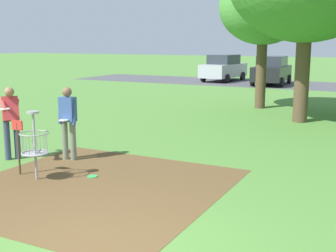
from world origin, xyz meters
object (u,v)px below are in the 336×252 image
player_throwing (11,118)px  tree_near_left (264,7)px  parked_car_center_left (272,70)px  frisbee_by_tee (27,154)px  parked_car_leftmost (224,68)px  disc_golf_basket (33,142)px  player_foreground_watching (68,119)px  frisbee_mid_grass (92,176)px

player_throwing → tree_near_left: (2.94, 10.75, 3.10)m
parked_car_center_left → frisbee_by_tee: bearing=-92.4°
player_throwing → parked_car_leftmost: 22.56m
disc_golf_basket → parked_car_leftmost: size_ratio=0.32×
player_throwing → disc_golf_basket: bearing=-30.9°
player_foreground_watching → parked_car_leftmost: parked_car_leftmost is taller
frisbee_mid_grass → tree_near_left: tree_near_left is taller
player_throwing → frisbee_mid_grass: player_throwing is taller
player_throwing → parked_car_center_left: (0.83, 21.06, -0.06)m
parked_car_center_left → frisbee_mid_grass: bearing=-85.5°
frisbee_mid_grass → frisbee_by_tee: bearing=163.4°
player_foreground_watching → disc_golf_basket: bearing=-77.2°
parked_car_leftmost → frisbee_mid_grass: bearing=-76.5°
disc_golf_basket → tree_near_left: size_ratio=0.25×
tree_near_left → parked_car_center_left: (-2.11, 10.31, -3.16)m
disc_golf_basket → parked_car_center_left: bearing=91.9°
disc_golf_basket → player_foreground_watching: bearing=102.8°
player_foreground_watching → parked_car_center_left: 20.48m
player_throwing → frisbee_mid_grass: size_ratio=8.09×
player_throwing → frisbee_by_tee: player_throwing is taller
disc_golf_basket → frisbee_mid_grass: 1.37m
parked_car_leftmost → frisbee_by_tee: bearing=-82.5°
frisbee_by_tee → parked_car_leftmost: bearing=97.5°
player_foreground_watching → player_throwing: same height
frisbee_mid_grass → tree_near_left: (0.43, 11.04, 4.08)m
parked_car_center_left → player_foreground_watching: bearing=-88.9°
parked_car_center_left → parked_car_leftmost: bearing=160.7°
player_foreground_watching → tree_near_left: bearing=80.4°
tree_near_left → player_throwing: bearing=-105.3°
frisbee_mid_grass → tree_near_left: 11.78m
parked_car_leftmost → parked_car_center_left: size_ratio=1.02×
player_throwing → tree_near_left: size_ratio=0.30×
frisbee_by_tee → disc_golf_basket: bearing=-41.3°
player_throwing → parked_car_leftmost: parked_car_leftmost is taller
disc_golf_basket → player_throwing: player_throwing is taller
frisbee_by_tee → tree_near_left: (2.97, 10.28, 4.08)m
player_foreground_watching → frisbee_mid_grass: bearing=-33.8°
frisbee_by_tee → frisbee_mid_grass: 2.66m
disc_golf_basket → frisbee_by_tee: bearing=138.7°
disc_golf_basket → tree_near_left: tree_near_left is taller
frisbee_by_tee → tree_near_left: 11.45m
frisbee_by_tee → parked_car_leftmost: parked_car_leftmost is taller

